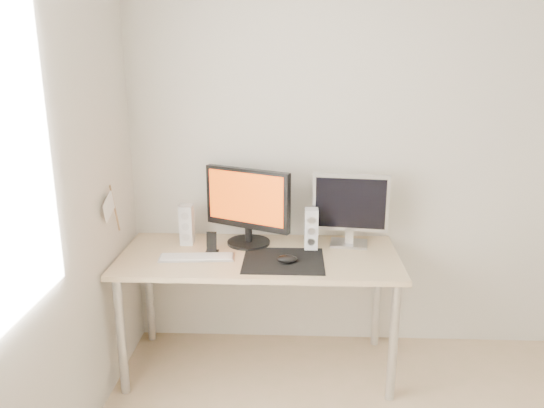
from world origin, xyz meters
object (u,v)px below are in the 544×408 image
object	(u,v)px
main_monitor	(247,204)
second_monitor	(350,207)
mouse	(287,259)
speaker_right	(311,229)
desk	(259,267)
speaker_left	(187,225)
phone_dock	(212,247)
keyboard	(197,257)

from	to	relation	value
main_monitor	second_monitor	world-z (taller)	main_monitor
mouse	speaker_right	distance (m)	0.29
mouse	second_monitor	size ratio (longest dim) A/B	0.26
desk	second_monitor	size ratio (longest dim) A/B	3.54
main_monitor	second_monitor	distance (m)	0.61
desk	mouse	bearing A→B (deg)	-36.83
speaker_left	speaker_right	distance (m)	0.75
speaker_left	phone_dock	distance (m)	0.25
mouse	speaker_left	bearing A→B (deg)	154.92
desk	main_monitor	world-z (taller)	main_monitor
speaker_right	keyboard	world-z (taller)	speaker_right
main_monitor	phone_dock	size ratio (longest dim) A/B	3.90
main_monitor	second_monitor	bearing A→B (deg)	1.14
desk	main_monitor	xyz separation A→B (m)	(-0.08, 0.17, 0.33)
speaker_left	phone_dock	size ratio (longest dim) A/B	1.84
main_monitor	speaker_left	xyz separation A→B (m)	(-0.37, -0.01, -0.13)
second_monitor	phone_dock	bearing A→B (deg)	-167.07
speaker_right	phone_dock	bearing A→B (deg)	-168.65
main_monitor	mouse	bearing A→B (deg)	-50.50
mouse	phone_dock	bearing A→B (deg)	164.56
desk	phone_dock	distance (m)	0.30
phone_dock	speaker_right	bearing A→B (deg)	11.35
phone_dock	main_monitor	bearing A→B (deg)	41.73
main_monitor	phone_dock	distance (m)	0.34
keyboard	phone_dock	world-z (taller)	phone_dock
speaker_right	keyboard	size ratio (longest dim) A/B	0.57
speaker_right	second_monitor	bearing A→B (deg)	16.74
speaker_left	keyboard	bearing A→B (deg)	-67.48
main_monitor	keyboard	bearing A→B (deg)	-137.35
speaker_right	phone_dock	xyz separation A→B (m)	(-0.57, -0.11, -0.08)
mouse	keyboard	distance (m)	0.51
main_monitor	speaker_right	world-z (taller)	main_monitor
second_monitor	speaker_right	world-z (taller)	second_monitor
desk	speaker_left	xyz separation A→B (m)	(-0.45, 0.16, 0.20)
mouse	desk	bearing A→B (deg)	143.17
mouse	phone_dock	size ratio (longest dim) A/B	0.87
second_monitor	phone_dock	world-z (taller)	second_monitor
mouse	phone_dock	world-z (taller)	phone_dock
main_monitor	keyboard	distance (m)	0.44
speaker_right	keyboard	xyz separation A→B (m)	(-0.65, -0.19, -0.11)
speaker_right	phone_dock	distance (m)	0.59
speaker_right	phone_dock	size ratio (longest dim) A/B	1.84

